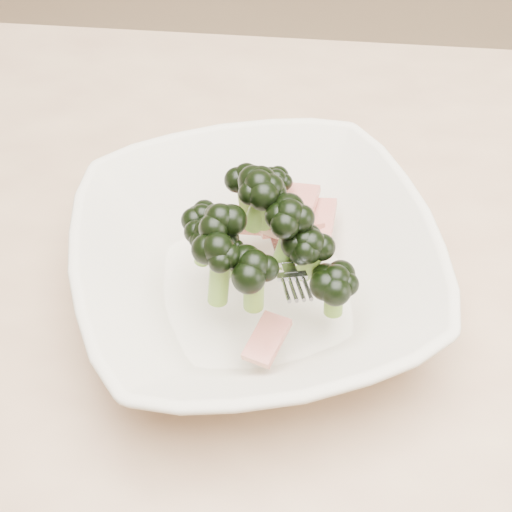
% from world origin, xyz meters
% --- Properties ---
extents(dining_table, '(1.20, 0.80, 0.75)m').
position_xyz_m(dining_table, '(0.00, 0.00, 0.65)').
color(dining_table, tan).
rests_on(dining_table, ground).
extents(broccoli_dish, '(0.37, 0.37, 0.13)m').
position_xyz_m(broccoli_dish, '(-0.10, -0.00, 0.79)').
color(broccoli_dish, beige).
rests_on(broccoli_dish, dining_table).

